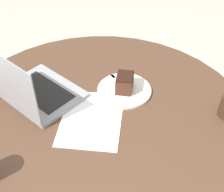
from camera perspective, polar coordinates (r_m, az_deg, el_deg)
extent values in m
cylinder|color=#4C3323|center=(1.47, -2.05, -13.92)|extent=(0.14, 0.14, 0.67)
cylinder|color=#4C3323|center=(1.20, -2.44, -4.33)|extent=(1.20, 1.20, 0.03)
cube|color=white|center=(1.18, -3.75, -4.17)|extent=(0.36, 0.32, 0.00)
cylinder|color=silver|center=(1.30, 2.26, 1.06)|extent=(0.22, 0.22, 0.01)
cube|color=#472619|center=(1.27, 2.33, 2.39)|extent=(0.10, 0.09, 0.07)
cube|color=black|center=(1.25, 2.37, 3.65)|extent=(0.10, 0.09, 0.00)
cube|color=silver|center=(1.31, 1.88, 1.93)|extent=(0.10, 0.15, 0.00)
cube|color=silver|center=(1.36, 0.19, 3.59)|extent=(0.04, 0.04, 0.00)
cube|color=gray|center=(1.31, -12.54, 0.61)|extent=(0.31, 0.36, 0.02)
cube|color=black|center=(1.31, -12.61, 0.93)|extent=(0.20, 0.28, 0.00)
cube|color=gray|center=(1.19, -18.21, 2.14)|extent=(0.07, 0.30, 0.23)
cube|color=black|center=(1.19, -18.06, 2.23)|extent=(0.07, 0.29, 0.21)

